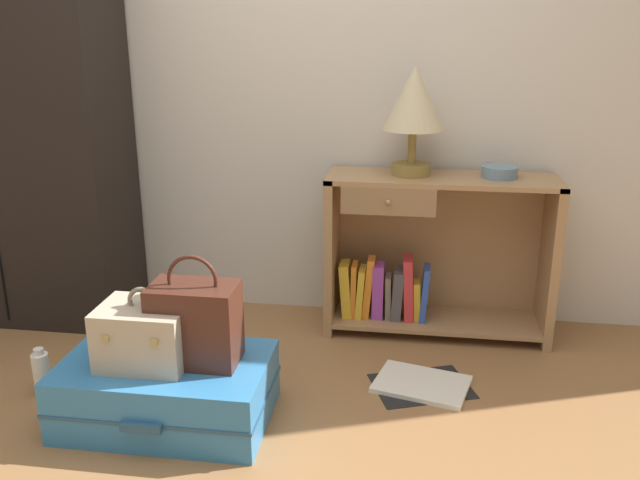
{
  "coord_description": "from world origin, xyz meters",
  "views": [
    {
      "loc": [
        0.64,
        -1.67,
        1.38
      ],
      "look_at": [
        0.27,
        0.87,
        0.55
      ],
      "focal_mm": 37.91,
      "sensor_mm": 36.0,
      "label": 1
    }
  ],
  "objects_px": {
    "bookshelf": "(426,257)",
    "open_book_on_floor": "(422,385)",
    "table_lamp": "(414,104)",
    "bowl": "(499,172)",
    "train_case": "(145,334)",
    "handbag": "(195,323)",
    "bottle": "(42,373)",
    "suitcase_large": "(167,390)",
    "wardrobe": "(8,111)"
  },
  "relations": [
    {
      "from": "bookshelf",
      "to": "open_book_on_floor",
      "type": "distance_m",
      "value": 0.65
    },
    {
      "from": "bookshelf",
      "to": "table_lamp",
      "type": "relative_size",
      "value": 2.16
    },
    {
      "from": "table_lamp",
      "to": "bowl",
      "type": "relative_size",
      "value": 3.02
    },
    {
      "from": "table_lamp",
      "to": "bookshelf",
      "type": "bearing_deg",
      "value": -2.82
    },
    {
      "from": "train_case",
      "to": "open_book_on_floor",
      "type": "bearing_deg",
      "value": 21.54
    },
    {
      "from": "open_book_on_floor",
      "to": "handbag",
      "type": "bearing_deg",
      "value": -156.42
    },
    {
      "from": "bowl",
      "to": "table_lamp",
      "type": "bearing_deg",
      "value": -179.76
    },
    {
      "from": "open_book_on_floor",
      "to": "train_case",
      "type": "bearing_deg",
      "value": -158.46
    },
    {
      "from": "bowl",
      "to": "bottle",
      "type": "relative_size",
      "value": 0.8
    },
    {
      "from": "bookshelf",
      "to": "handbag",
      "type": "height_order",
      "value": "bookshelf"
    },
    {
      "from": "bookshelf",
      "to": "bottle",
      "type": "relative_size",
      "value": 5.23
    },
    {
      "from": "table_lamp",
      "to": "open_book_on_floor",
      "type": "relative_size",
      "value": 1.05
    },
    {
      "from": "suitcase_large",
      "to": "open_book_on_floor",
      "type": "bearing_deg",
      "value": 21.8
    },
    {
      "from": "table_lamp",
      "to": "train_case",
      "type": "height_order",
      "value": "table_lamp"
    },
    {
      "from": "open_book_on_floor",
      "to": "suitcase_large",
      "type": "bearing_deg",
      "value": -158.2
    },
    {
      "from": "suitcase_large",
      "to": "train_case",
      "type": "xyz_separation_m",
      "value": [
        -0.06,
        -0.02,
        0.23
      ]
    },
    {
      "from": "train_case",
      "to": "handbag",
      "type": "distance_m",
      "value": 0.18
    },
    {
      "from": "wardrobe",
      "to": "handbag",
      "type": "bearing_deg",
      "value": -36.17
    },
    {
      "from": "train_case",
      "to": "open_book_on_floor",
      "type": "xyz_separation_m",
      "value": [
        0.97,
        0.38,
        -0.34
      ]
    },
    {
      "from": "table_lamp",
      "to": "bowl",
      "type": "bearing_deg",
      "value": 0.24
    },
    {
      "from": "suitcase_large",
      "to": "open_book_on_floor",
      "type": "distance_m",
      "value": 0.99
    },
    {
      "from": "wardrobe",
      "to": "table_lamp",
      "type": "bearing_deg",
      "value": 2.43
    },
    {
      "from": "bowl",
      "to": "bottle",
      "type": "xyz_separation_m",
      "value": [
        -1.75,
        -0.82,
        -0.67
      ]
    },
    {
      "from": "bowl",
      "to": "train_case",
      "type": "bearing_deg",
      "value": -143.58
    },
    {
      "from": "table_lamp",
      "to": "handbag",
      "type": "xyz_separation_m",
      "value": [
        -0.71,
        -0.9,
        -0.66
      ]
    },
    {
      "from": "suitcase_large",
      "to": "bookshelf",
      "type": "bearing_deg",
      "value": 44.83
    },
    {
      "from": "bookshelf",
      "to": "handbag",
      "type": "relative_size",
      "value": 2.55
    },
    {
      "from": "bottle",
      "to": "table_lamp",
      "type": "bearing_deg",
      "value": 30.76
    },
    {
      "from": "wardrobe",
      "to": "bookshelf",
      "type": "relative_size",
      "value": 1.96
    },
    {
      "from": "table_lamp",
      "to": "bottle",
      "type": "bearing_deg",
      "value": -149.24
    },
    {
      "from": "bowl",
      "to": "handbag",
      "type": "bearing_deg",
      "value": -140.59
    },
    {
      "from": "wardrobe",
      "to": "suitcase_large",
      "type": "xyz_separation_m",
      "value": [
        1.01,
        -0.84,
        -0.88
      ]
    },
    {
      "from": "wardrobe",
      "to": "handbag",
      "type": "height_order",
      "value": "wardrobe"
    },
    {
      "from": "bottle",
      "to": "bookshelf",
      "type": "bearing_deg",
      "value": 29.12
    },
    {
      "from": "table_lamp",
      "to": "bottle",
      "type": "xyz_separation_m",
      "value": [
        -1.37,
        -0.82,
        -0.96
      ]
    },
    {
      "from": "table_lamp",
      "to": "open_book_on_floor",
      "type": "height_order",
      "value": "table_lamp"
    },
    {
      "from": "table_lamp",
      "to": "suitcase_large",
      "type": "relative_size",
      "value": 0.63
    },
    {
      "from": "wardrobe",
      "to": "bottle",
      "type": "height_order",
      "value": "wardrobe"
    },
    {
      "from": "bowl",
      "to": "wardrobe",
      "type": "bearing_deg",
      "value": -177.95
    },
    {
      "from": "bowl",
      "to": "open_book_on_floor",
      "type": "height_order",
      "value": "bowl"
    },
    {
      "from": "wardrobe",
      "to": "bookshelf",
      "type": "xyz_separation_m",
      "value": [
        1.92,
        0.07,
        -0.64
      ]
    },
    {
      "from": "train_case",
      "to": "open_book_on_floor",
      "type": "relative_size",
      "value": 0.69
    },
    {
      "from": "wardrobe",
      "to": "table_lamp",
      "type": "height_order",
      "value": "wardrobe"
    },
    {
      "from": "bowl",
      "to": "suitcase_large",
      "type": "relative_size",
      "value": 0.21
    },
    {
      "from": "bookshelf",
      "to": "handbag",
      "type": "distance_m",
      "value": 1.2
    },
    {
      "from": "table_lamp",
      "to": "open_book_on_floor",
      "type": "xyz_separation_m",
      "value": [
        0.08,
        -0.55,
        -1.04
      ]
    },
    {
      "from": "open_book_on_floor",
      "to": "wardrobe",
      "type": "bearing_deg",
      "value": 166.18
    },
    {
      "from": "suitcase_large",
      "to": "open_book_on_floor",
      "type": "xyz_separation_m",
      "value": [
        0.91,
        0.36,
        -0.11
      ]
    },
    {
      "from": "bookshelf",
      "to": "suitcase_large",
      "type": "xyz_separation_m",
      "value": [
        -0.92,
        -0.91,
        -0.24
      ]
    },
    {
      "from": "bookshelf",
      "to": "train_case",
      "type": "distance_m",
      "value": 1.34
    }
  ]
}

